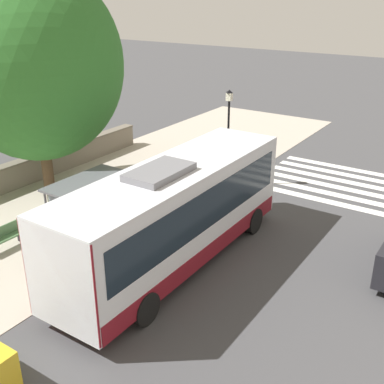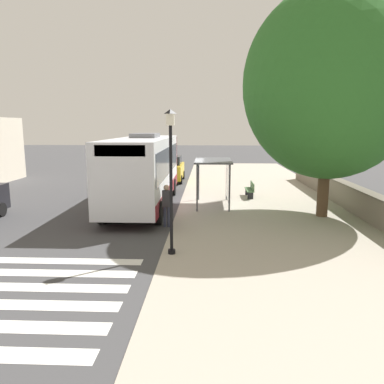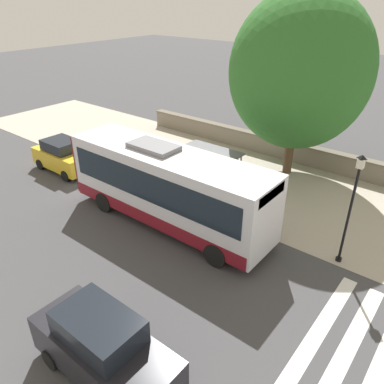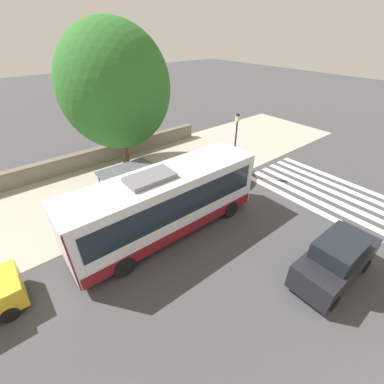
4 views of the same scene
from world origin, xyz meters
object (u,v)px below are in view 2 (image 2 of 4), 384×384
(pedestrian, at_px, (167,202))
(shade_tree, at_px, (330,84))
(bus_shelter, at_px, (216,167))
(parked_car_behind_bus, at_px, (170,169))
(bench, at_px, (250,189))
(bus, at_px, (144,169))
(street_lamp_near, at_px, (171,171))

(pedestrian, relative_size, shade_tree, 0.18)
(bus_shelter, height_order, shade_tree, shade_tree)
(shade_tree, bearing_deg, parked_car_behind_bus, -52.82)
(bus_shelter, relative_size, shade_tree, 0.32)
(bus_shelter, distance_m, bench, 3.47)
(shade_tree, bearing_deg, pedestrian, 16.77)
(bus, xyz_separation_m, street_lamp_near, (-2.11, 7.26, 0.80))
(pedestrian, bearing_deg, bus_shelter, -116.37)
(pedestrian, bearing_deg, bus, -68.04)
(bench, bearing_deg, parked_car_behind_bus, -49.11)
(bench, height_order, shade_tree, shade_tree)
(street_lamp_near, distance_m, shade_tree, 8.94)
(bus, distance_m, bench, 6.48)
(bench, bearing_deg, pedestrian, 57.91)
(bus, height_order, street_lamp_near, street_lamp_near)
(bench, distance_m, parked_car_behind_bus, 8.08)
(bus_shelter, bearing_deg, bench, -130.80)
(street_lamp_near, distance_m, parked_car_behind_bus, 16.20)
(bus, relative_size, shade_tree, 1.01)
(bus, height_order, parked_car_behind_bus, bus)
(shade_tree, bearing_deg, bus_shelter, -24.19)
(bus_shelter, distance_m, parked_car_behind_bus, 9.12)
(bus_shelter, bearing_deg, parked_car_behind_bus, -69.01)
(bus, relative_size, bench, 6.21)
(shade_tree, bearing_deg, street_lamp_near, 40.20)
(bench, xyz_separation_m, street_lamp_near, (3.62, 9.91, 2.24))
(bus_shelter, relative_size, bench, 1.96)
(bus, xyz_separation_m, shade_tree, (-8.50, 1.87, 3.95))
(street_lamp_near, relative_size, parked_car_behind_bus, 1.16)
(bus, relative_size, pedestrian, 5.76)
(bench, bearing_deg, street_lamp_near, 69.96)
(street_lamp_near, bearing_deg, shade_tree, -139.80)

